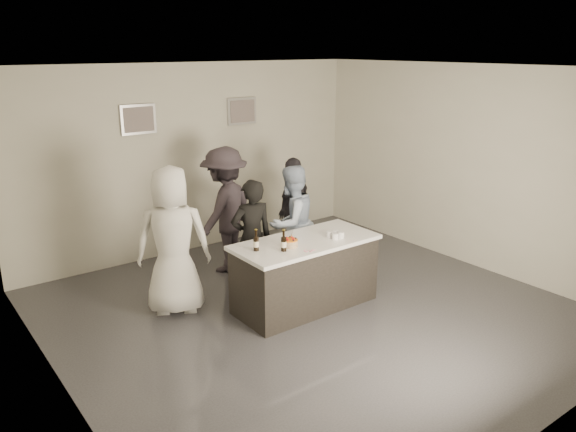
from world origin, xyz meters
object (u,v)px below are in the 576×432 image
Objects in this scene: person_guest_right at (294,208)px; beer_bottle_a at (256,240)px; person_guest_back at (225,210)px; person_main_blue at (291,223)px; cake at (290,244)px; person_guest_left at (173,241)px; bar_counter at (305,273)px; beer_bottle_b at (284,241)px; person_main_black at (252,238)px.

beer_bottle_a is at bearing 13.75° from person_guest_right.
person_guest_right is 1.17m from person_guest_back.
cake is at bearing 40.91° from person_main_blue.
person_guest_left is at bearing 130.23° from beer_bottle_a.
bar_counter is 1.12× the size of person_main_blue.
person_guest_right is at bearing 56.91° from bar_counter.
person_guest_right is at bearing 49.22° from beer_bottle_b.
person_main_black is at bearing -161.30° from person_guest_left.
person_main_black is (-0.34, 0.72, 0.35)m from bar_counter.
beer_bottle_b is at bearing 160.20° from person_guest_left.
person_main_black is (0.36, 0.65, -0.23)m from beer_bottle_a.
person_guest_left reaches higher than person_guest_back.
person_main_black is 1.56m from person_guest_right.
beer_bottle_a is 1.00× the size of beer_bottle_b.
person_main_black is 1.00× the size of person_guest_right.
person_guest_left is (-0.94, 1.02, -0.09)m from beer_bottle_b.
person_main_blue reaches higher than person_main_black.
person_guest_right is (1.69, 1.46, -0.23)m from beer_bottle_a.
cake is 0.12× the size of person_main_blue.
person_main_blue is (0.76, 0.14, 0.03)m from person_main_black.
person_main_blue is at bearing 63.35° from bar_counter.
person_guest_right is 0.86× the size of person_guest_back.
person_guest_back is at bearing 81.09° from beer_bottle_b.
person_guest_left is at bearing 132.68° from beer_bottle_b.
person_guest_left is 1.17× the size of person_guest_right.
cake is 0.12× the size of person_main_black.
person_guest_right is (1.29, 1.59, -0.14)m from cake.
bar_counter is 1.76m from person_guest_back.
cake is at bearing 23.95° from person_guest_right.
cake is 2.05m from person_guest_right.
person_guest_right is at bearing -140.95° from person_main_blue.
person_guest_back reaches higher than cake.
bar_counter is 9.52× the size of cake.
bar_counter is at bearing 12.32° from cake.
beer_bottle_a reaches higher than cake.
person_main_blue is at bearing 51.79° from cake.
beer_bottle_b is at bearing -152.51° from cake.
beer_bottle_a is (-0.70, 0.07, 0.58)m from bar_counter.
person_guest_back is (0.54, 1.63, -0.10)m from beer_bottle_a.
beer_bottle_b is at bearing 92.10° from person_main_black.
person_main_blue reaches higher than beer_bottle_b.
person_main_blue is 1.82m from person_guest_left.
person_main_blue reaches higher than person_guest_right.
beer_bottle_b is at bearing 37.87° from person_main_blue.
beer_bottle_b is (-0.15, -0.08, 0.09)m from cake.
beer_bottle_b reaches higher than bar_counter.
cake is 0.19m from beer_bottle_b.
person_guest_back is at bearing -119.03° from person_guest_left.
person_main_black is at bearing 4.32° from person_guest_right.
bar_counter is 1.17× the size of person_main_black.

